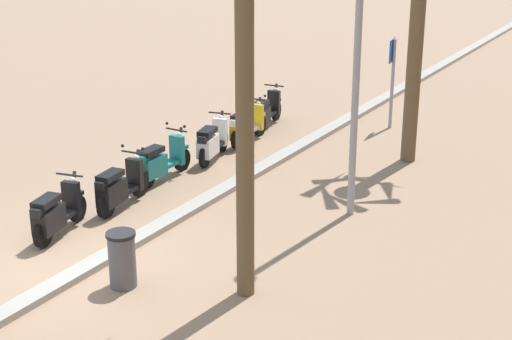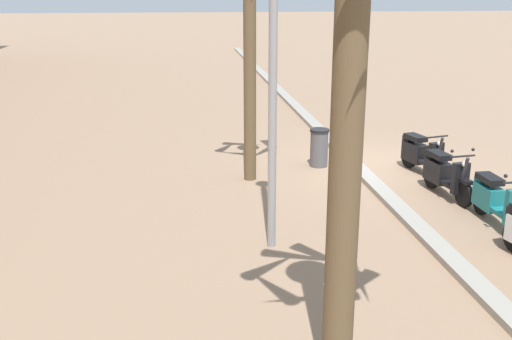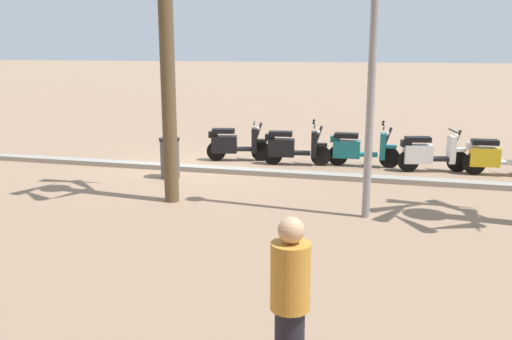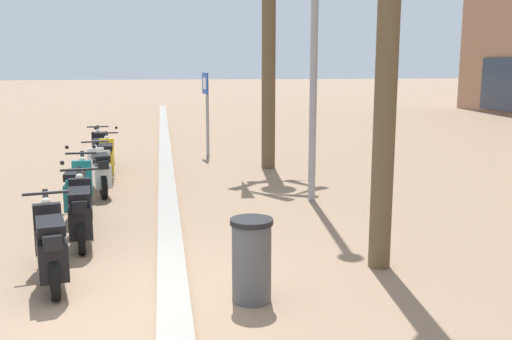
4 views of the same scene
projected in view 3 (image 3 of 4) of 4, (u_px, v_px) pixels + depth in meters
The scene contains 9 objects.
ground_plane at pixel (197, 166), 14.09m from camera, with size 200.00×200.00×0.00m, color #93755B.
curb_strip at pixel (191, 168), 13.63m from camera, with size 60.00×0.36×0.12m, color gray.
scooter_yellow_tail_end at pixel (496, 156), 13.03m from camera, with size 1.75×0.56×1.17m.
scooter_white_lead_nearest at pixel (428, 153), 13.41m from camera, with size 1.71×0.70×1.04m.
scooter_teal_mid_centre at pixel (358, 149), 14.02m from camera, with size 1.82×0.56×1.17m.
scooter_black_mid_front at pixel (291, 147), 14.19m from camera, with size 1.76×0.59×1.17m.
scooter_black_gap_after_mid at pixel (233, 144), 14.71m from camera, with size 1.70×0.69×1.04m.
pedestrian_strolling_near_curb at pixel (290, 305), 4.65m from camera, with size 0.34×0.34×1.64m.
litter_bin at pixel (170, 158), 12.75m from camera, with size 0.48×0.48×0.95m.
Camera 3 is at (-4.95, 12.94, 3.00)m, focal length 38.42 mm.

